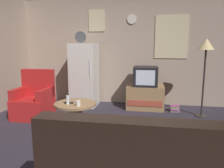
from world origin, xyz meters
The scene contains 12 objects.
ground_plane centered at (0.00, 0.00, 0.00)m, with size 12.00×12.00×0.00m, color #2D2833.
wall_with_art centered at (0.01, 2.45, 1.30)m, with size 5.20×0.12×2.59m.
fridge centered at (-0.84, 2.00, 0.75)m, with size 0.60×0.62×1.77m.
tv_stand centered at (0.62, 1.96, 0.27)m, with size 0.84×0.53×0.54m.
crt_tv centered at (0.61, 1.96, 0.76)m, with size 0.54×0.51×0.44m.
standing_lamp centered at (1.78, 1.59, 1.36)m, with size 0.32×0.32×1.59m.
coffee_table centered at (-0.55, 0.46, 0.24)m, with size 0.72×0.72×0.48m.
wine_glass centered at (-0.64, 0.37, 0.55)m, with size 0.05×0.05×0.15m, color silver.
mug_ceramic_white centered at (-0.43, 0.29, 0.52)m, with size 0.08×0.08×0.09m, color silver.
remote_control centered at (-0.64, 0.42, 0.49)m, with size 0.15×0.04×0.02m, color black.
armchair centered at (-1.62, 1.00, 0.34)m, with size 0.68×0.68×0.96m.
book_stack centered at (1.27, 1.84, 0.07)m, with size 0.20×0.17×0.14m.
Camera 1 is at (0.70, -3.03, 1.47)m, focal length 35.12 mm.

